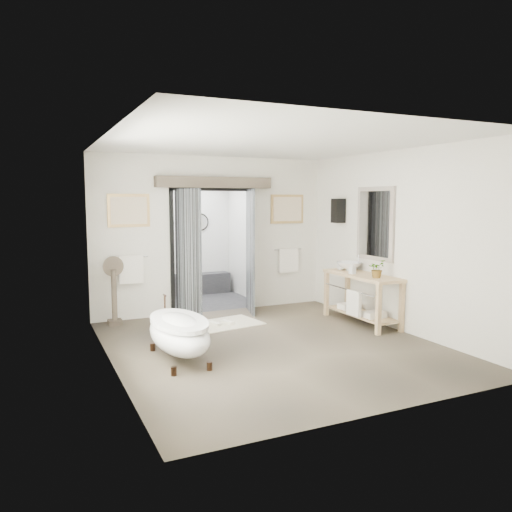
# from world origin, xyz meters

# --- Properties ---
(ground_plane) EXTENTS (5.00, 5.00, 0.00)m
(ground_plane) POSITION_xyz_m (0.00, 0.00, 0.00)
(ground_plane) COLOR brown
(room_shell) EXTENTS (4.52, 5.02, 2.91)m
(room_shell) POSITION_xyz_m (-0.04, -0.11, 1.86)
(room_shell) COLOR beige
(room_shell) RESTS_ON ground_plane
(shower_room) EXTENTS (2.22, 2.01, 2.51)m
(shower_room) POSITION_xyz_m (0.00, 3.99, 0.91)
(shower_room) COLOR #222227
(shower_room) RESTS_ON ground_plane
(back_wall_dressing) EXTENTS (3.82, 0.79, 2.52)m
(back_wall_dressing) POSITION_xyz_m (0.00, 2.32, 1.56)
(back_wall_dressing) COLOR black
(back_wall_dressing) RESTS_ON ground_plane
(clawfoot_tub) EXTENTS (0.69, 1.54, 0.75)m
(clawfoot_tub) POSITION_xyz_m (-1.41, -0.04, 0.37)
(clawfoot_tub) COLOR black
(clawfoot_tub) RESTS_ON ground_plane
(vanity) EXTENTS (0.57, 1.60, 0.85)m
(vanity) POSITION_xyz_m (1.95, 0.56, 0.51)
(vanity) COLOR tan
(vanity) RESTS_ON ground_plane
(pedestal_mirror) EXTENTS (0.35, 0.22, 1.17)m
(pedestal_mirror) POSITION_xyz_m (-1.88, 2.24, 0.50)
(pedestal_mirror) COLOR #4D4639
(pedestal_mirror) RESTS_ON ground_plane
(rug) EXTENTS (1.32, 0.99, 0.01)m
(rug) POSITION_xyz_m (-0.19, 1.48, 0.01)
(rug) COLOR beige
(rug) RESTS_ON ground_plane
(slippers) EXTENTS (0.41, 0.27, 0.05)m
(slippers) POSITION_xyz_m (-0.26, 1.43, 0.04)
(slippers) COLOR white
(slippers) RESTS_ON rug
(basin) EXTENTS (0.58, 0.58, 0.15)m
(basin) POSITION_xyz_m (2.02, 1.01, 0.93)
(basin) COLOR white
(basin) RESTS_ON vanity
(plant) EXTENTS (0.34, 0.32, 0.30)m
(plant) POSITION_xyz_m (1.93, 0.13, 1.00)
(plant) COLOR gray
(plant) RESTS_ON vanity
(soap_bottle_a) EXTENTS (0.10, 0.10, 0.20)m
(soap_bottle_a) POSITION_xyz_m (1.83, 0.65, 0.95)
(soap_bottle_a) COLOR gray
(soap_bottle_a) RESTS_ON vanity
(soap_bottle_b) EXTENTS (0.18, 0.18, 0.17)m
(soap_bottle_b) POSITION_xyz_m (1.93, 1.16, 0.93)
(soap_bottle_b) COLOR gray
(soap_bottle_b) RESTS_ON vanity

